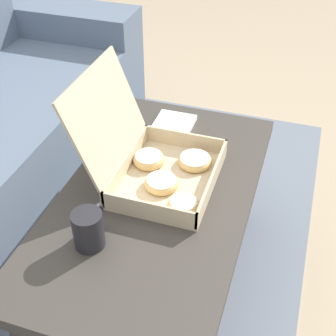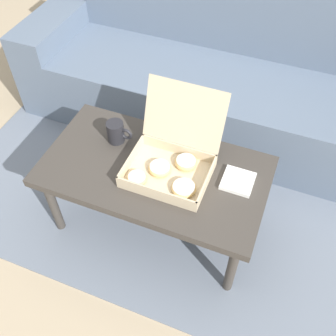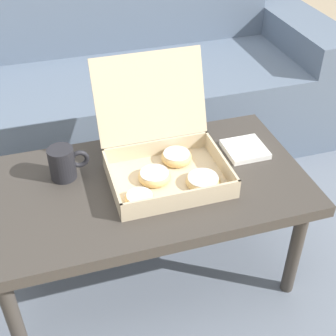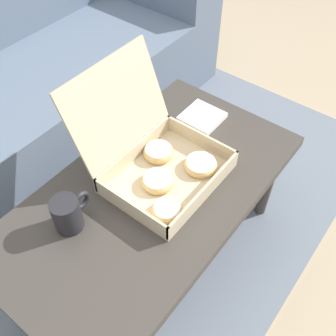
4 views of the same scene
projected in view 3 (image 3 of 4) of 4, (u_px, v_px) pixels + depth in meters
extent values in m
plane|color=tan|center=(140.00, 250.00, 1.82)|extent=(12.00, 12.00, 0.00)
cube|color=slate|center=(123.00, 200.00, 2.04)|extent=(2.42, 1.81, 0.01)
cube|color=slate|center=(105.00, 122.00, 2.17)|extent=(1.82, 0.56, 0.42)
cube|color=slate|center=(86.00, 42.00, 2.32)|extent=(1.82, 0.20, 0.90)
cube|color=slate|center=(294.00, 70.00, 2.45)|extent=(0.24, 0.76, 0.56)
cube|color=#3D3833|center=(145.00, 187.00, 1.48)|extent=(1.02, 0.55, 0.04)
cylinder|color=#3D3833|center=(14.00, 321.00, 1.34)|extent=(0.04, 0.04, 0.39)
cylinder|color=#3D3833|center=(295.00, 252.00, 1.55)|extent=(0.04, 0.04, 0.39)
cylinder|color=#3D3833|center=(9.00, 220.00, 1.67)|extent=(0.04, 0.04, 0.39)
cylinder|color=#3D3833|center=(241.00, 175.00, 1.88)|extent=(0.04, 0.04, 0.39)
cube|color=beige|center=(168.00, 180.00, 1.47)|extent=(0.36, 0.28, 0.01)
cube|color=beige|center=(182.00, 200.00, 1.34)|extent=(0.36, 0.01, 0.06)
cube|color=beige|center=(156.00, 147.00, 1.55)|extent=(0.36, 0.01, 0.06)
cube|color=beige|center=(112.00, 182.00, 1.41)|extent=(0.01, 0.28, 0.06)
cube|color=beige|center=(221.00, 162.00, 1.49)|extent=(0.01, 0.28, 0.06)
cube|color=beige|center=(150.00, 97.00, 1.50)|extent=(0.36, 0.11, 0.27)
torus|color=#E5BC75|center=(154.00, 176.00, 1.45)|extent=(0.10, 0.10, 0.03)
cylinder|color=white|center=(154.00, 174.00, 1.45)|extent=(0.09, 0.09, 0.01)
torus|color=#E5BC75|center=(203.00, 181.00, 1.44)|extent=(0.11, 0.11, 0.03)
cylinder|color=white|center=(203.00, 179.00, 1.43)|extent=(0.10, 0.10, 0.01)
torus|color=#E5BC75|center=(176.00, 157.00, 1.53)|extent=(0.10, 0.10, 0.03)
cylinder|color=white|center=(176.00, 155.00, 1.53)|extent=(0.09, 0.09, 0.01)
torus|color=#E5BC75|center=(140.00, 199.00, 1.37)|extent=(0.09, 0.09, 0.03)
cylinder|color=white|center=(139.00, 196.00, 1.36)|extent=(0.08, 0.08, 0.01)
cylinder|color=#232328|center=(62.00, 163.00, 1.45)|extent=(0.08, 0.08, 0.11)
torus|color=#232328|center=(79.00, 159.00, 1.46)|extent=(0.06, 0.01, 0.06)
cube|color=white|center=(245.00, 149.00, 1.59)|extent=(0.13, 0.13, 0.02)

